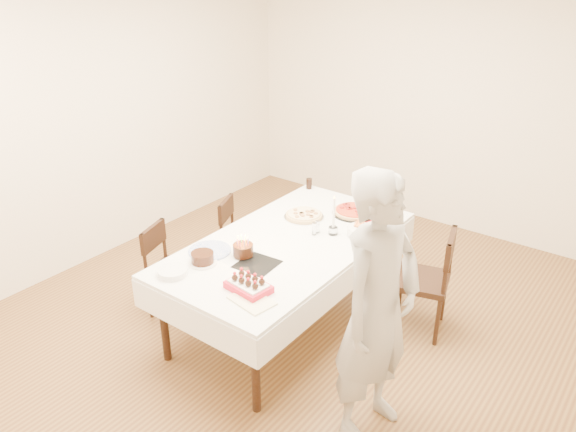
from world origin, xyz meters
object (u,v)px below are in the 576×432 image
Objects in this scene: pizza_pepperoni at (354,211)px; layer_cake at (203,258)px; chair_right_savory at (421,280)px; pasta_bowl at (360,231)px; person at (377,310)px; cola_glass at (309,184)px; taper_candle at (334,215)px; strawberry_box at (248,286)px; pizza_white at (304,215)px; birthday_cake at (243,246)px; dining_table at (288,282)px; chair_left_dessert at (174,271)px; chair_left_savory at (244,239)px.

layer_cake reaches higher than pizza_pepperoni.
chair_right_savory is 0.62m from pasta_bowl.
layer_cake is at bearing 99.28° from person.
person reaches higher than cola_glass.
taper_candle reaches higher than strawberry_box.
pasta_bowl reaches higher than pizza_white.
person reaches higher than strawberry_box.
birthday_cake is (0.03, -0.82, 0.07)m from pizza_white.
chair_left_dessert reaches higher than dining_table.
birthday_cake reaches higher than pizza_pepperoni.
layer_cake is (-0.69, -1.07, 0.00)m from pasta_bowl.
taper_candle is 1.09m from layer_cake.
birthday_cake reaches higher than chair_left_dessert.
taper_candle reaches higher than chair_left_savory.
strawberry_box is (0.98, -1.07, 0.40)m from chair_left_savory.
layer_cake reaches higher than pasta_bowl.
strawberry_box reaches higher than pizza_pepperoni.
taper_candle is at bearing 51.44° from person.
pizza_white is 1.67× the size of pasta_bowl.
pasta_bowl is at bearing -162.08° from chair_left_dessert.
birthday_cake is at bearing -107.85° from dining_table.
pizza_white reaches higher than chair_left_savory.
pizza_pepperoni is 2.48× the size of birthday_cake.
chair_left_dessert is 3.75× the size of layer_cake.
layer_cake reaches higher than strawberry_box.
dining_table is at bearing -63.69° from cola_glass.
person is at bearing -95.18° from chair_right_savory.
chair_right_savory is 2.37× the size of pizza_pepperoni.
chair_left_dessert is (-1.75, -1.02, -0.05)m from chair_right_savory.
pasta_bowl reaches higher than pizza_pepperoni.
cola_glass is (-0.70, 0.67, -0.12)m from taper_candle.
pasta_bowl is 0.97m from birthday_cake.
person reaches higher than chair_left_savory.
strawberry_box is (0.33, -0.33, -0.05)m from birthday_cake.
dining_table is 1.06m from chair_right_savory.
layer_cake is 0.31m from birthday_cake.
layer_cake reaches higher than chair_left_savory.
cola_glass is 1.85m from strawberry_box.
dining_table is at bearing -101.27° from pizza_pepperoni.
cola_glass is at bearing 52.25° from person.
pizza_pepperoni is 0.41m from pasta_bowl.
chair_left_savory is 1.18m from layer_cake.
layer_cake is (-0.29, -0.64, 0.42)m from dining_table.
pizza_white is at bearing 82.52° from layer_cake.
pizza_white is 3.34× the size of cola_glass.
pizza_pepperoni is 1.47m from strawberry_box.
cola_glass is at bearing 136.30° from taper_candle.
taper_candle is (-0.68, -0.25, 0.47)m from chair_right_savory.
chair_left_dessert is 7.76× the size of cola_glass.
pizza_white is at bearing 164.91° from chair_left_savory.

